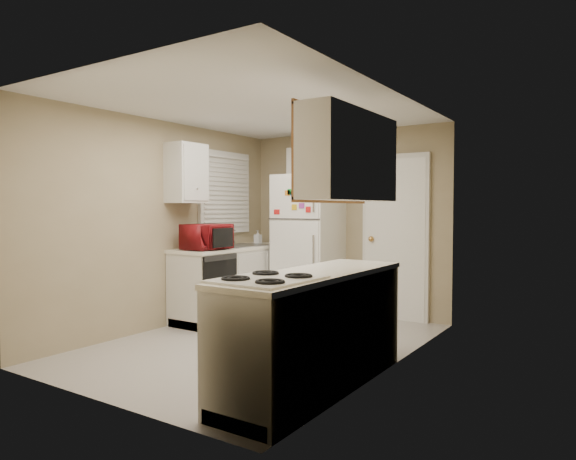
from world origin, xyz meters
The scene contains 19 objects.
floor centered at (0.00, 0.00, 0.00)m, with size 3.80×3.80×0.00m, color beige.
ceiling centered at (0.00, 0.00, 2.40)m, with size 3.80×3.80×0.00m, color white.
wall_left centered at (-1.40, 0.00, 1.20)m, with size 3.80×3.80×0.00m, color tan.
wall_right centered at (1.40, 0.00, 1.20)m, with size 3.80×3.80×0.00m, color tan.
wall_back centered at (0.00, 1.90, 1.20)m, with size 2.80×2.80×0.00m, color tan.
wall_front centered at (0.00, -1.90, 1.20)m, with size 2.80×2.80×0.00m, color tan.
left_counter centered at (-1.10, 0.90, 0.45)m, with size 0.60×1.80×0.90m, color silver.
dishwasher centered at (-0.81, 0.30, 0.49)m, with size 0.03×0.58×0.72m, color black.
sink centered at (-1.10, 1.05, 0.86)m, with size 0.54×0.74×0.16m, color gray.
microwave centered at (-1.03, 0.32, 1.05)m, with size 0.30×0.54×0.36m, color maroon.
soap_bottle centered at (-1.15, 1.49, 1.00)m, with size 0.08×0.09×0.19m, color white.
window_blinds centered at (-1.36, 1.05, 1.60)m, with size 0.10×0.98×1.08m, color silver.
upper_cabinet_left centered at (-1.25, 0.22, 1.80)m, with size 0.30×0.45×0.70m, color silver.
refrigerator centered at (-0.37, 1.56, 0.91)m, with size 0.75×0.73×1.82m, color white.
cabinet_over_fridge centered at (-0.40, 1.75, 2.00)m, with size 0.70×0.30×0.40m, color silver.
interior_door centered at (0.70, 1.86, 1.02)m, with size 0.86×0.06×2.08m, color white.
right_counter centered at (1.10, -0.80, 0.45)m, with size 0.60×2.00×0.90m, color silver.
stove centered at (1.07, -1.38, 0.43)m, with size 0.57×0.70×0.86m, color white.
upper_cabinet_right centered at (1.25, -0.50, 1.80)m, with size 0.30×1.20×0.70m, color silver.
Camera 1 is at (3.09, -4.19, 1.39)m, focal length 32.00 mm.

